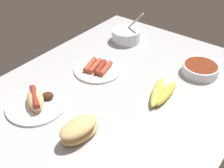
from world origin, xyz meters
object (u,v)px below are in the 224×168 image
(bread_stack, at_px, (79,130))
(bowl_chili, at_px, (200,69))
(bowl_coleslaw, at_px, (126,35))
(plate_sausages, at_px, (98,69))
(banana_bunch, at_px, (162,92))
(plate_hotdog_assembled, at_px, (36,102))

(bread_stack, height_order, bowl_chili, bread_stack)
(bread_stack, height_order, bowl_coleslaw, bowl_coleslaw)
(plate_sausages, relative_size, banana_bunch, 1.09)
(bread_stack, xyz_separation_m, banana_bunch, (0.35, -0.10, -0.02))
(bread_stack, distance_m, bowl_coleslaw, 0.68)
(plate_sausages, height_order, bowl_coleslaw, bowl_coleslaw)
(bowl_chili, bearing_deg, banana_bunch, 166.90)
(plate_hotdog_assembled, relative_size, banana_bunch, 1.17)
(bread_stack, bearing_deg, banana_bunch, -16.47)
(bowl_coleslaw, bearing_deg, bowl_chili, -96.46)
(plate_hotdog_assembled, bearing_deg, bread_stack, -94.28)
(plate_sausages, bearing_deg, bowl_coleslaw, 11.56)
(bread_stack, distance_m, banana_bunch, 0.36)
(plate_hotdog_assembled, height_order, bowl_chili, plate_hotdog_assembled)
(bowl_chili, height_order, banana_bunch, bowl_chili)
(plate_hotdog_assembled, relative_size, bowl_coleslaw, 1.43)
(bread_stack, xyz_separation_m, plate_hotdog_assembled, (0.02, 0.23, -0.02))
(plate_sausages, xyz_separation_m, bowl_coleslaw, (0.30, 0.06, 0.02))
(bread_stack, distance_m, plate_hotdog_assembled, 0.23)
(bread_stack, relative_size, bowl_chili, 1.01)
(plate_hotdog_assembled, bearing_deg, bowl_chili, -34.59)
(plate_sausages, relative_size, bowl_coleslaw, 1.33)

